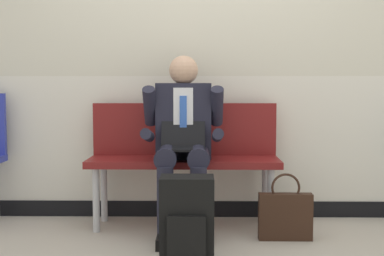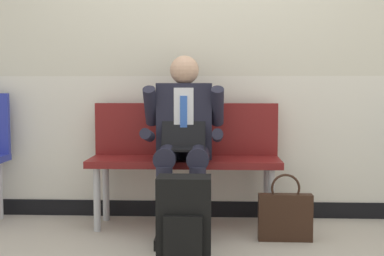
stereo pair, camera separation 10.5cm
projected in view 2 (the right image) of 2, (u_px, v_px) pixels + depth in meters
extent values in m
plane|color=#B2A899|center=(201.00, 236.00, 3.56)|extent=(18.00, 18.00, 0.00)
cube|color=silver|center=(203.00, 138.00, 4.09)|extent=(6.75, 0.12, 0.99)
cube|color=black|center=(203.00, 207.00, 4.13)|extent=(6.75, 0.14, 0.13)
cube|color=maroon|center=(185.00, 162.00, 3.76)|extent=(1.40, 0.42, 0.05)
cube|color=maroon|center=(186.00, 129.00, 3.92)|extent=(1.40, 0.04, 0.40)
cylinder|color=#B7B7BC|center=(97.00, 199.00, 3.66)|extent=(0.05, 0.05, 0.46)
cylinder|color=#B7B7BC|center=(106.00, 191.00, 3.96)|extent=(0.05, 0.05, 0.46)
cylinder|color=#B7B7BC|center=(271.00, 201.00, 3.60)|extent=(0.05, 0.05, 0.46)
cylinder|color=#B7B7BC|center=(267.00, 192.00, 3.90)|extent=(0.05, 0.05, 0.46)
cylinder|color=#1E1E2D|center=(167.00, 156.00, 3.55)|extent=(0.15, 0.40, 0.15)
cylinder|color=#1E1E2D|center=(164.00, 205.00, 3.38)|extent=(0.11, 0.11, 0.51)
cube|color=black|center=(164.00, 240.00, 3.34)|extent=(0.10, 0.26, 0.07)
cylinder|color=#1E1E2D|center=(199.00, 156.00, 3.54)|extent=(0.15, 0.40, 0.15)
cylinder|color=#1E1E2D|center=(198.00, 205.00, 3.37)|extent=(0.11, 0.11, 0.51)
cube|color=black|center=(197.00, 241.00, 3.33)|extent=(0.10, 0.26, 0.07)
cube|color=#1E1E2D|center=(184.00, 121.00, 3.73)|extent=(0.40, 0.18, 0.55)
cube|color=silver|center=(184.00, 115.00, 3.63)|extent=(0.14, 0.01, 0.38)
cube|color=blue|center=(184.00, 119.00, 3.63)|extent=(0.05, 0.01, 0.33)
sphere|color=tan|center=(184.00, 70.00, 3.70)|extent=(0.21, 0.21, 0.21)
cylinder|color=#1E1E2D|center=(150.00, 106.00, 3.66)|extent=(0.09, 0.25, 0.30)
cylinder|color=#1E1E2D|center=(148.00, 135.00, 3.51)|extent=(0.08, 0.27, 0.12)
cylinder|color=#1E1E2D|center=(217.00, 106.00, 3.64)|extent=(0.09, 0.25, 0.30)
cylinder|color=#1E1E2D|center=(217.00, 135.00, 3.49)|extent=(0.08, 0.27, 0.12)
cube|color=black|center=(182.00, 149.00, 3.51)|extent=(0.31, 0.22, 0.02)
cube|color=black|center=(184.00, 131.00, 3.63)|extent=(0.31, 0.08, 0.21)
cube|color=black|center=(184.00, 219.00, 3.01)|extent=(0.32, 0.20, 0.51)
cube|color=black|center=(183.00, 238.00, 2.89)|extent=(0.22, 0.04, 0.26)
cube|color=#331E14|center=(285.00, 217.00, 3.44)|extent=(0.36, 0.08, 0.32)
torus|color=#331E14|center=(286.00, 188.00, 3.42)|extent=(0.20, 0.02, 0.20)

